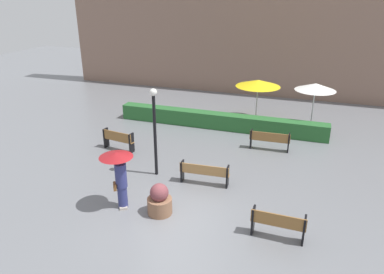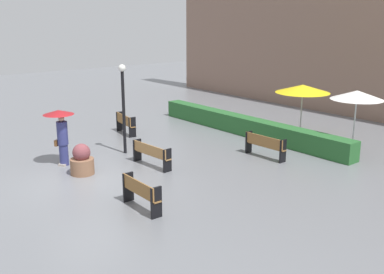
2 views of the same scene
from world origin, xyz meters
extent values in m
plane|color=slate|center=(0.00, 0.00, 0.00)|extent=(60.00, 60.00, 0.00)
cube|color=olive|center=(2.04, 6.48, 0.45)|extent=(1.80, 0.30, 0.04)
cube|color=olive|center=(2.05, 6.35, 0.67)|extent=(1.79, 0.11, 0.40)
cube|color=black|center=(1.21, 6.43, 0.43)|extent=(0.07, 0.33, 0.87)
cube|color=black|center=(2.88, 6.50, 0.43)|extent=(0.07, 0.33, 0.87)
cube|color=olive|center=(3.14, 0.19, 0.46)|extent=(1.58, 0.26, 0.04)
cube|color=olive|center=(3.14, 0.06, 0.68)|extent=(1.58, 0.07, 0.40)
cube|color=black|center=(2.41, 0.19, 0.44)|extent=(0.07, 0.33, 0.88)
cube|color=black|center=(3.87, 0.16, 0.44)|extent=(0.07, 0.33, 0.88)
cube|color=#9E7242|center=(0.18, 2.55, 0.44)|extent=(1.86, 0.37, 0.04)
cube|color=#9E7242|center=(0.19, 2.41, 0.64)|extent=(1.85, 0.17, 0.37)
cube|color=black|center=(-0.68, 2.47, 0.41)|extent=(0.08, 0.35, 0.83)
cube|color=black|center=(1.04, 2.59, 0.41)|extent=(0.08, 0.35, 0.83)
cube|color=olive|center=(-4.42, 4.26, 0.46)|extent=(1.57, 0.44, 0.04)
cube|color=olive|center=(-4.44, 4.13, 0.70)|extent=(1.54, 0.25, 0.43)
cube|color=black|center=(-5.13, 4.34, 0.45)|extent=(0.10, 0.33, 0.91)
cube|color=black|center=(-3.71, 4.14, 0.45)|extent=(0.10, 0.33, 0.91)
cylinder|color=navy|center=(-1.94, 0.15, 0.39)|extent=(0.32, 0.32, 0.78)
cube|color=#B2A599|center=(-1.91, 0.09, 0.04)|extent=(0.39, 0.41, 0.08)
cylinder|color=navy|center=(-1.94, 0.15, 1.19)|extent=(0.38, 0.38, 0.84)
sphere|color=tan|center=(-1.94, 0.15, 1.72)|extent=(0.21, 0.21, 0.21)
cube|color=brown|center=(-2.12, 0.01, 0.83)|extent=(0.23, 0.29, 0.22)
cylinder|color=black|center=(-2.02, 0.09, 1.49)|extent=(0.02, 0.02, 0.90)
cone|color=maroon|center=(-2.02, 0.09, 1.94)|extent=(1.09, 1.09, 0.16)
cylinder|color=brown|center=(-0.63, 0.22, 0.27)|extent=(0.80, 0.80, 0.54)
sphere|color=brown|center=(-0.63, 0.22, 0.76)|extent=(0.60, 0.60, 0.60)
cylinder|color=black|center=(-1.83, 2.63, 1.61)|extent=(0.12, 0.12, 3.22)
sphere|color=white|center=(-1.83, 2.63, 3.34)|extent=(0.28, 0.28, 0.28)
cylinder|color=silver|center=(0.79, 10.20, 1.06)|extent=(0.06, 0.06, 2.13)
cone|color=yellow|center=(0.79, 10.20, 2.13)|extent=(2.39, 2.39, 0.35)
cylinder|color=silver|center=(3.72, 9.73, 1.14)|extent=(0.06, 0.06, 2.29)
cone|color=white|center=(3.72, 9.73, 2.29)|extent=(2.02, 2.02, 0.35)
cube|color=#28602D|center=(-0.84, 8.40, 0.40)|extent=(10.97, 0.70, 0.80)
cube|color=#846656|center=(0.00, 16.00, 4.98)|extent=(28.00, 1.20, 9.95)
camera|label=1|loc=(3.61, -8.88, 6.78)|focal=33.74mm
camera|label=2|loc=(13.18, -6.20, 5.24)|focal=42.65mm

